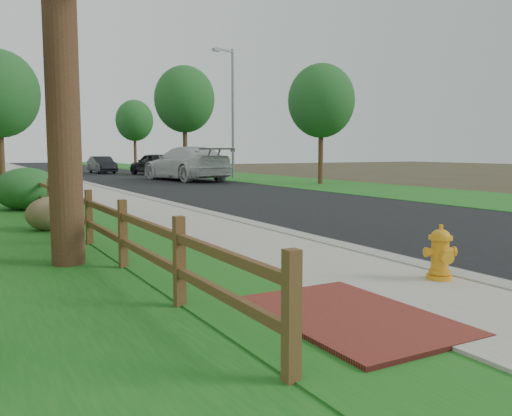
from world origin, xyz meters
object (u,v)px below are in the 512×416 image
streetlight (231,106)px  white_suv (186,164)px  dark_car_mid (153,164)px  fire_hydrant (440,254)px  ranch_fence (77,209)px

streetlight → white_suv: bearing=-163.9°
white_suv → dark_car_mid: 8.19m
white_suv → fire_hydrant: bearing=67.2°
fire_hydrant → dark_car_mid: size_ratio=0.16×
white_suv → dark_car_mid: white_suv is taller
ranch_fence → dark_car_mid: size_ratio=3.52×
ranch_fence → streetlight: (13.75, 20.08, 4.11)m
streetlight → fire_hydrant: bearing=-110.9°
ranch_fence → white_suv: 21.57m
white_suv → dark_car_mid: size_ratio=1.46×
fire_hydrant → white_suv: bearing=75.6°
streetlight → ranch_fence: bearing=-124.4°
ranch_fence → streetlight: size_ratio=2.03×
streetlight → dark_car_mid: bearing=112.5°
ranch_fence → fire_hydrant: (3.50, -6.73, -0.17)m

